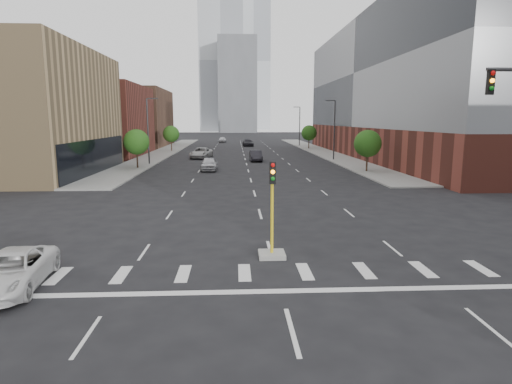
{
  "coord_description": "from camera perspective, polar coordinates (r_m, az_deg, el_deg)",
  "views": [
    {
      "loc": [
        -1.67,
        -9.76,
        6.22
      ],
      "look_at": [
        -0.57,
        12.03,
        2.5
      ],
      "focal_mm": 30.0,
      "sensor_mm": 36.0,
      "label": 1
    }
  ],
  "objects": [
    {
      "name": "streetlight_right_b",
      "position": [
        100.9,
        5.79,
        8.94
      ],
      "size": [
        1.6,
        0.22,
        9.07
      ],
      "color": "#2D2D30",
      "rests_on": "ground"
    },
    {
      "name": "building_left_far_b",
      "position": [
        104.99,
        -17.36,
        9.4
      ],
      "size": [
        20.0,
        24.0,
        13.0
      ],
      "primitive_type": "cube",
      "color": "brown",
      "rests_on": "ground"
    },
    {
      "name": "median_traffic_signal",
      "position": [
        19.52,
        2.14,
        -5.92
      ],
      "size": [
        1.2,
        1.2,
        4.4
      ],
      "color": "#999993",
      "rests_on": "ground"
    },
    {
      "name": "car_deep_right",
      "position": [
        100.52,
        -1.08,
        6.59
      ],
      "size": [
        2.62,
        5.74,
        1.63
      ],
      "primitive_type": "imported",
      "rotation": [
        0.0,
        0.0,
        0.06
      ],
      "color": "black",
      "rests_on": "ground"
    },
    {
      "name": "tree_left_far",
      "position": [
        85.7,
        -11.25,
        7.6
      ],
      "size": [
        3.2,
        3.2,
        4.85
      ],
      "color": "#382619",
      "rests_on": "ground"
    },
    {
      "name": "car_mid_right",
      "position": [
        64.35,
        -0.05,
        4.85
      ],
      "size": [
        1.89,
        4.97,
        1.62
      ],
      "primitive_type": "imported",
      "rotation": [
        0.0,
        0.0,
        0.04
      ],
      "color": "#232228",
      "rests_on": "ground"
    },
    {
      "name": "car_far_left",
      "position": [
        69.77,
        -7.31,
        5.19
      ],
      "size": [
        3.76,
        6.5,
        1.7
      ],
      "primitive_type": "imported",
      "rotation": [
        0.0,
        0.0,
        -0.16
      ],
      "color": "#B3B3B3",
      "rests_on": "ground"
    },
    {
      "name": "tree_right_far",
      "position": [
        91.17,
        7.09,
        7.83
      ],
      "size": [
        3.2,
        3.2,
        4.85
      ],
      "color": "#382619",
      "rests_on": "ground"
    },
    {
      "name": "building_right_main",
      "position": [
        76.56,
        21.7,
        12.59
      ],
      "size": [
        24.0,
        70.0,
        22.0
      ],
      "color": "brown",
      "rests_on": "ground"
    },
    {
      "name": "streetlight_left",
      "position": [
        60.92,
        -14.14,
        8.25
      ],
      "size": [
        1.6,
        0.22,
        9.07
      ],
      "color": "#2D2D30",
      "rests_on": "ground"
    },
    {
      "name": "building_left_mid",
      "position": [
        56.08,
        -30.74,
        9.14
      ],
      "size": [
        20.0,
        24.0,
        14.0
      ],
      "primitive_type": "cube",
      "color": "tan",
      "rests_on": "ground"
    },
    {
      "name": "tree_right_near",
      "position": [
        52.25,
        14.67,
        6.26
      ],
      "size": [
        3.2,
        3.2,
        4.85
      ],
      "color": "#382619",
      "rests_on": "ground"
    },
    {
      "name": "tower_mid",
      "position": [
        210.36,
        -2.49,
        13.97
      ],
      "size": [
        18.0,
        18.0,
        44.0
      ],
      "primitive_type": "cube",
      "color": "slate",
      "rests_on": "ground"
    },
    {
      "name": "sidewalk_left_far",
      "position": [
        85.04,
        -11.94,
        5.33
      ],
      "size": [
        5.0,
        92.0,
        0.15
      ],
      "primitive_type": "cube",
      "color": "gray",
      "rests_on": "ground"
    },
    {
      "name": "car_distant",
      "position": [
        116.84,
        -4.51,
        6.97
      ],
      "size": [
        2.15,
        4.61,
        1.53
      ],
      "primitive_type": "imported",
      "rotation": [
        0.0,
        0.0,
        -0.08
      ],
      "color": "silver",
      "rests_on": "ground"
    },
    {
      "name": "car_near_left",
      "position": [
        52.84,
        -6.26,
        3.75
      ],
      "size": [
        1.95,
        4.81,
        1.63
      ],
      "primitive_type": "imported",
      "rotation": [
        0.0,
        0.0,
        -0.0
      ],
      "color": "#B5B5BA",
      "rests_on": "ground"
    },
    {
      "name": "tower_right",
      "position": [
        272.12,
        -0.42,
        16.81
      ],
      "size": [
        20.0,
        20.0,
        80.0
      ],
      "primitive_type": "cube",
      "color": "#B2B7BC",
      "rests_on": "ground"
    },
    {
      "name": "parked_minivan",
      "position": [
        18.51,
        -29.87,
        -9.07
      ],
      "size": [
        2.72,
        5.1,
        1.36
      ],
      "primitive_type": "imported",
      "rotation": [
        0.0,
        0.0,
        0.1
      ],
      "color": "silver",
      "rests_on": "ground"
    },
    {
      "name": "ground",
      "position": [
        11.7,
        6.24,
        -22.52
      ],
      "size": [
        400.0,
        400.0,
        0.0
      ],
      "primitive_type": "plane",
      "color": "black",
      "rests_on": "ground"
    },
    {
      "name": "building_left_far_a",
      "position": [
        80.05,
        -21.98,
        8.83
      ],
      "size": [
        20.0,
        22.0,
        12.0
      ],
      "primitive_type": "cube",
      "color": "brown",
      "rests_on": "ground"
    },
    {
      "name": "streetlight_right_a",
      "position": [
        66.51,
        10.34,
        8.48
      ],
      "size": [
        1.6,
        0.22,
        9.07
      ],
      "color": "#2D2D30",
      "rests_on": "ground"
    },
    {
      "name": "tree_left_near",
      "position": [
        56.21,
        -15.65,
        6.44
      ],
      "size": [
        3.2,
        3.2,
        4.85
      ],
      "color": "#382619",
      "rests_on": "ground"
    },
    {
      "name": "tower_left",
      "position": [
        231.65,
        -4.62,
        16.78
      ],
      "size": [
        22.0,
        22.0,
        70.0
      ],
      "primitive_type": "cube",
      "color": "#B2B7BC",
      "rests_on": "ground"
    },
    {
      "name": "sidewalk_right_far",
      "position": [
        85.63,
        8.39,
        5.46
      ],
      "size": [
        5.0,
        92.0,
        0.15
      ],
      "primitive_type": "cube",
      "color": "gray",
      "rests_on": "ground"
    }
  ]
}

